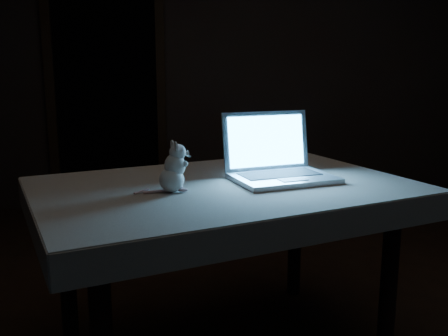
{
  "coord_description": "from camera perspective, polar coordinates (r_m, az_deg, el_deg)",
  "views": [
    {
      "loc": [
        -0.43,
        -2.12,
        1.29
      ],
      "look_at": [
        -0.25,
        -0.02,
        0.87
      ],
      "focal_mm": 40.0,
      "sensor_mm": 36.0,
      "label": 1
    }
  ],
  "objects": [
    {
      "name": "plush_mouse",
      "position": [
        2.02,
        -6.04,
        0.13
      ],
      "size": [
        0.2,
        0.2,
        0.21
      ],
      "primitive_type": null,
      "rotation": [
        0.0,
        0.0,
        0.4
      ],
      "color": "silver",
      "rests_on": "tablecloth"
    },
    {
      "name": "doorway",
      "position": [
        4.67,
        -13.25,
        8.35
      ],
      "size": [
        1.06,
        0.36,
        2.13
      ],
      "primitive_type": null,
      "color": "black",
      "rests_on": "back_wall"
    },
    {
      "name": "laptop",
      "position": [
        2.21,
        6.88,
        2.3
      ],
      "size": [
        0.53,
        0.49,
        0.3
      ],
      "primitive_type": null,
      "rotation": [
        0.0,
        0.0,
        0.29
      ],
      "color": "silver",
      "rests_on": "tablecloth"
    },
    {
      "name": "tablecloth",
      "position": [
        2.15,
        -1.65,
        -3.5
      ],
      "size": [
        1.73,
        1.29,
        0.11
      ],
      "primitive_type": null,
      "rotation": [
        0.0,
        0.0,
        0.15
      ],
      "color": "#B9A999",
      "rests_on": "table"
    },
    {
      "name": "table",
      "position": [
        2.29,
        0.02,
        -11.64
      ],
      "size": [
        1.71,
        1.41,
        0.79
      ],
      "primitive_type": null,
      "rotation": [
        0.0,
        0.0,
        0.37
      ],
      "color": "black",
      "rests_on": "floor"
    },
    {
      "name": "back_wall",
      "position": [
        4.64,
        0.47,
        11.54
      ],
      "size": [
        4.5,
        0.04,
        2.6
      ],
      "primitive_type": "cube",
      "color": "black",
      "rests_on": "ground"
    }
  ]
}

